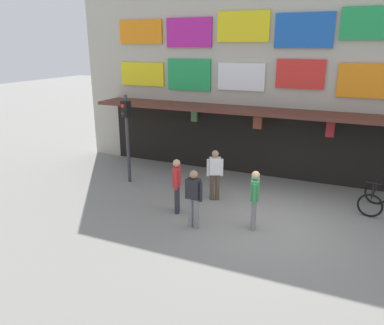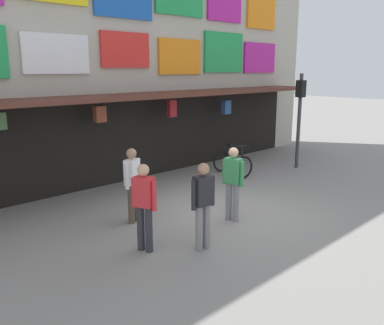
{
  "view_description": "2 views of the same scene",
  "coord_description": "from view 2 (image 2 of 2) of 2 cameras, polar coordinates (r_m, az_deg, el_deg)",
  "views": [
    {
      "loc": [
        1.82,
        -9.57,
        4.87
      ],
      "look_at": [
        -2.45,
        0.2,
        1.45
      ],
      "focal_mm": 34.64,
      "sensor_mm": 36.0,
      "label": 1
    },
    {
      "loc": [
        -6.92,
        -6.08,
        3.35
      ],
      "look_at": [
        -0.75,
        0.4,
        1.27
      ],
      "focal_mm": 37.79,
      "sensor_mm": 36.0,
      "label": 2
    }
  ],
  "objects": [
    {
      "name": "shopfront",
      "position": [
        12.71,
        -10.99,
        15.63
      ],
      "size": [
        18.0,
        2.6,
        8.0
      ],
      "color": "#B2AD9E",
      "rests_on": "ground"
    },
    {
      "name": "pedestrian_in_white",
      "position": [
        8.99,
        5.78,
        -2.47
      ],
      "size": [
        0.29,
        0.52,
        1.68
      ],
      "color": "gray",
      "rests_on": "ground"
    },
    {
      "name": "ground_plane",
      "position": [
        9.8,
        4.8,
        -6.94
      ],
      "size": [
        80.0,
        80.0,
        0.0
      ],
      "primitive_type": "plane",
      "color": "gray"
    },
    {
      "name": "pedestrian_in_purple",
      "position": [
        8.94,
        -8.41,
        -2.63
      ],
      "size": [
        0.49,
        0.35,
        1.68
      ],
      "color": "brown",
      "rests_on": "ground"
    },
    {
      "name": "traffic_light_far",
      "position": [
        14.19,
        14.95,
        7.76
      ],
      "size": [
        0.28,
        0.33,
        3.2
      ],
      "color": "#38383D",
      "rests_on": "ground"
    },
    {
      "name": "pedestrian_in_green",
      "position": [
        7.53,
        1.58,
        -5.52
      ],
      "size": [
        0.53,
        0.26,
        1.68
      ],
      "color": "gray",
      "rests_on": "ground"
    },
    {
      "name": "bicycle_parked",
      "position": [
        13.02,
        5.73,
        -0.09
      ],
      "size": [
        0.93,
        1.28,
        1.05
      ],
      "color": "black",
      "rests_on": "ground"
    },
    {
      "name": "pedestrian_in_blue",
      "position": [
        7.5,
        -6.78,
        -5.67
      ],
      "size": [
        0.33,
        0.5,
        1.68
      ],
      "color": "#2D2D38",
      "rests_on": "ground"
    }
  ]
}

